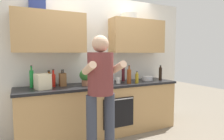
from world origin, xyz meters
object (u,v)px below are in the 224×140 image
knife_block (63,79)px  potted_herb (86,76)px  bottle_hotsauce (53,80)px  bottle_water (112,77)px  grocery_bag_rice (43,81)px  person_standing (101,87)px  bottle_soy (160,74)px  bottle_vinegar (129,76)px  bottle_oil (137,78)px  mixing_bowl (148,78)px  bottle_wine (123,74)px  bottle_soda (32,79)px  grocery_bag_produce (105,77)px  bottle_syrup (49,79)px  cup_coffee (118,81)px

knife_block → potted_herb: size_ratio=0.97×
bottle_hotsauce → knife_block: (0.15, -0.00, -0.01)m
bottle_water → grocery_bag_rice: bearing=177.1°
person_standing → bottle_soy: person_standing is taller
person_standing → bottle_hotsauce: person_standing is taller
bottle_vinegar → bottle_oil: 0.16m
mixing_bowl → potted_herb: potted_herb is taller
knife_block → bottle_wine: bearing=1.5°
bottle_soda → grocery_bag_produce: 1.24m
bottle_syrup → knife_block: 0.23m
bottle_soda → mixing_bowl: 2.13m
bottle_vinegar → bottle_wine: (0.06, 0.31, 0.01)m
bottle_wine → bottle_water: size_ratio=1.04×
bottle_water → bottle_vinegar: bearing=-12.6°
bottle_soy → mixing_bowl: 0.27m
bottle_wine → grocery_bag_rice: (-1.49, -0.18, -0.03)m
potted_herb → cup_coffee: bearing=-2.9°
grocery_bag_rice → bottle_oil: bearing=-5.3°
bottle_vinegar → potted_herb: (-0.76, 0.14, 0.02)m
cup_coffee → potted_herb: potted_herb is taller
bottle_hotsauce → bottle_syrup: bearing=118.8°
potted_herb → bottle_soda: bearing=167.9°
bottle_oil → potted_herb: size_ratio=0.77×
bottle_soda → potted_herb: (0.82, -0.18, 0.01)m
bottle_hotsauce → grocery_bag_rice: bearing=-139.2°
bottle_soy → bottle_water: (-1.08, -0.01, 0.00)m
bottle_soda → knife_block: size_ratio=1.29×
bottle_vinegar → bottle_soda: size_ratio=0.94×
person_standing → bottle_wine: (0.85, 0.91, 0.05)m
bottle_water → grocery_bag_rice: bottle_water is taller
bottle_wine → grocery_bag_produce: 0.40m
bottle_soda → bottle_syrup: (0.27, 0.07, -0.03)m
bottle_oil → knife_block: (-1.26, 0.30, 0.02)m
grocery_bag_produce → bottle_water: bearing=-79.1°
grocery_bag_rice → grocery_bag_produce: grocery_bag_rice is taller
bottle_water → potted_herb: size_ratio=1.17×
potted_herb → grocery_bag_rice: 0.68m
bottle_wine → bottle_soy: bottle_wine is taller
person_standing → cup_coffee: size_ratio=16.33×
person_standing → grocery_bag_rice: bearing=131.8°
bottle_oil → person_standing: bearing=-148.6°
bottle_vinegar → bottle_soy: bottle_vinegar is taller
potted_herb → bottle_syrup: bearing=156.3°
potted_herb → grocery_bag_rice: bearing=-178.9°
mixing_bowl → knife_block: knife_block is taller
knife_block → bottle_vinegar: bearing=-14.1°
bottle_hotsauce → grocery_bag_produce: (0.91, -0.00, -0.01)m
bottle_vinegar → bottle_syrup: size_ratio=1.28×
bottle_vinegar → mixing_bowl: (0.55, 0.20, -0.09)m
person_standing → bottle_hotsauce: (-0.46, 0.88, 0.02)m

